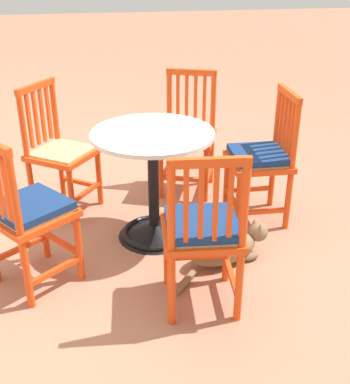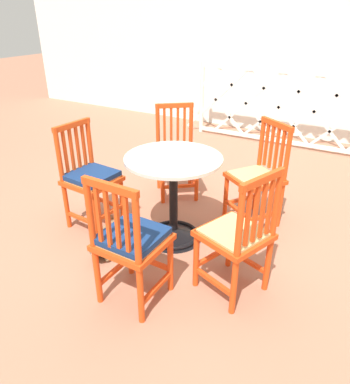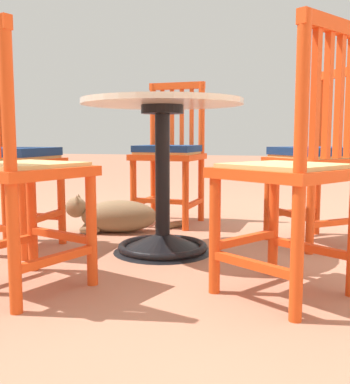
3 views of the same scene
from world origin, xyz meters
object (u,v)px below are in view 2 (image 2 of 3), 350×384
Objects in this scene: tabby_cat at (108,239)px; orange_chair_facing_out at (257,177)px; orange_chair_by_planter at (131,242)px; orange_chair_tucked_in at (237,237)px; cafe_table at (173,208)px; orange_chair_near_fence at (177,153)px; orange_chair_at_corner at (90,178)px.

orange_chair_facing_out is at bearing 49.37° from tabby_cat.
orange_chair_by_planter is 1.38× the size of tabby_cat.
orange_chair_tucked_in is at bearing 36.35° from orange_chair_by_planter.
cafe_table is 0.85m from orange_chair_near_fence.
orange_chair_at_corner is at bearing -148.20° from orange_chair_facing_out.
orange_chair_at_corner is at bearing -110.96° from orange_chair_near_fence.
orange_chair_at_corner is 1.00× the size of orange_chair_facing_out.
orange_chair_at_corner is at bearing 145.41° from orange_chair_by_planter.
cafe_table is 0.83× the size of orange_chair_by_planter.
orange_chair_facing_out is 1.38× the size of tabby_cat.
orange_chair_near_fence and orange_chair_tucked_in have the same top height.
orange_chair_near_fence reaches higher than cafe_table.
cafe_table is 0.79m from orange_chair_facing_out.
tabby_cat is at bearing -132.13° from cafe_table.
tabby_cat is at bearing 145.36° from orange_chair_by_planter.
orange_chair_tucked_in is at bearing -27.17° from cafe_table.
tabby_cat is (-1.05, -0.06, -0.34)m from orange_chair_tucked_in.
orange_chair_near_fence and orange_chair_by_planter have the same top height.
orange_chair_at_corner and orange_chair_tucked_in have the same top height.
tabby_cat is (0.02, -1.14, -0.35)m from orange_chair_near_fence.
orange_chair_near_fence is at bearing 69.04° from orange_chair_at_corner.
cafe_table is 0.83× the size of orange_chair_tucked_in.
orange_chair_by_planter is at bearing -105.18° from orange_chair_facing_out.
cafe_table is 1.15× the size of tabby_cat.
tabby_cat is at bearing -130.63° from orange_chair_facing_out.
tabby_cat is at bearing -89.09° from orange_chair_near_fence.
orange_chair_near_fence is 1.19m from tabby_cat.
orange_chair_by_planter and orange_chair_facing_out have the same top height.
cafe_table is 0.78m from orange_chair_tucked_in.
cafe_table is 0.83× the size of orange_chair_at_corner.
orange_chair_facing_out is at bearing 31.80° from orange_chair_at_corner.
orange_chair_near_fence is 1.00× the size of orange_chair_tucked_in.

